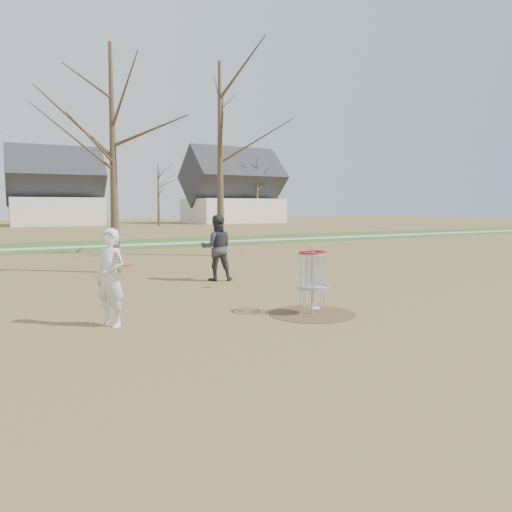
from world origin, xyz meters
The scene contains 11 objects.
ground centered at (0.00, 0.00, 0.00)m, with size 160.00×160.00×0.00m, color brown.
green_band centered at (0.00, 21.00, 0.01)m, with size 160.00×8.00×0.01m, color #2D5119.
footpath centered at (0.00, 20.00, 0.01)m, with size 160.00×1.50×0.01m, color #9E9E99.
dirt_circle centered at (0.00, 0.00, 0.01)m, with size 1.80×1.80×0.01m, color #47331E.
player_standing centered at (-3.88, 0.94, 0.91)m, with size 0.66×0.44×1.82m, color silver.
player_throwing centered at (0.23, 5.23, 0.98)m, with size 0.96×0.75×1.97m, color #2F3034.
disc_grounded centered at (0.35, 0.40, 0.02)m, with size 0.22×0.22×0.02m, color white.
discs_in_play centered at (-1.57, 2.16, 1.06)m, with size 4.11×3.09×0.23m.
disc_golf_basket centered at (0.00, 0.00, 0.91)m, with size 0.64×0.64×1.35m.
bare_trees centered at (1.78, 35.79, 5.35)m, with size 52.62×44.98×9.00m.
houses_row centered at (4.32, 52.56, 3.52)m, with size 56.51×10.01×7.26m.
Camera 1 is at (-5.94, -8.33, 2.23)m, focal length 35.00 mm.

